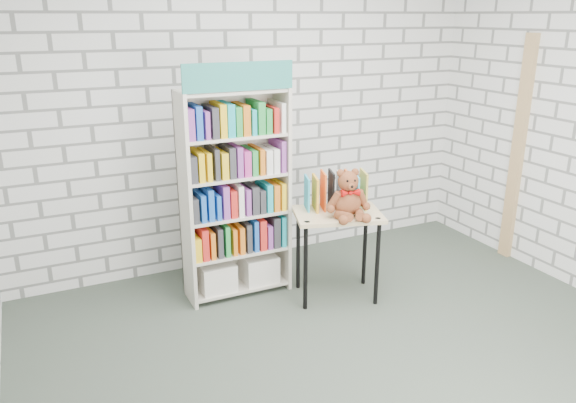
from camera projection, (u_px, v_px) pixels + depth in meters
name	position (u px, v px, depth m)	size (l,w,h in m)	color
ground	(366.00, 362.00, 3.82)	(4.50, 4.50, 0.00)	#3C473B
room_shell	(379.00, 99.00, 3.25)	(4.52, 4.02, 2.81)	silver
bookshelf	(235.00, 193.00, 4.53)	(0.86, 0.33, 1.92)	beige
display_table	(337.00, 225.00, 4.53)	(0.80, 0.66, 0.74)	tan
table_books	(335.00, 191.00, 4.56)	(0.52, 0.35, 0.29)	#2A9DB9
teddy_bear	(348.00, 198.00, 4.36)	(0.35, 0.34, 0.38)	brown
door_trim	(518.00, 151.00, 5.20)	(0.05, 0.12, 2.10)	tan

